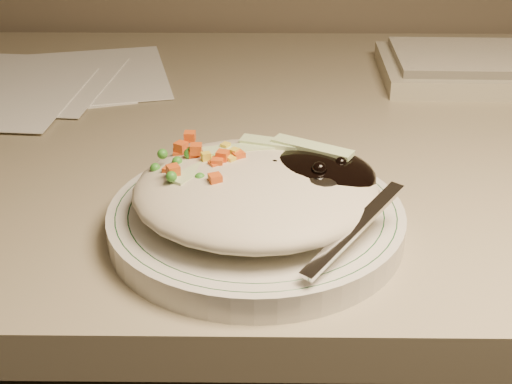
{
  "coord_description": "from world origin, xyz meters",
  "views": [
    {
      "loc": [
        -0.05,
        0.67,
        1.04
      ],
      "look_at": [
        -0.06,
        1.16,
        0.78
      ],
      "focal_mm": 50.0,
      "sensor_mm": 36.0,
      "label": 1
    }
  ],
  "objects": [
    {
      "name": "plate_rim",
      "position": [
        -0.06,
        1.16,
        0.76
      ],
      "size": [
        0.22,
        0.22,
        0.0
      ],
      "color": "#144723",
      "rests_on": "plate"
    },
    {
      "name": "desk",
      "position": [
        0.0,
        1.38,
        0.54
      ],
      "size": [
        1.4,
        0.7,
        0.74
      ],
      "color": "gray",
      "rests_on": "ground"
    },
    {
      "name": "meal",
      "position": [
        -0.05,
        1.16,
        0.78
      ],
      "size": [
        0.21,
        0.19,
        0.05
      ],
      "color": "#C0B69B",
      "rests_on": "plate"
    },
    {
      "name": "plate",
      "position": [
        -0.06,
        1.16,
        0.75
      ],
      "size": [
        0.24,
        0.24,
        0.02
      ],
      "primitive_type": "cylinder",
      "color": "silver",
      "rests_on": "desk"
    }
  ]
}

